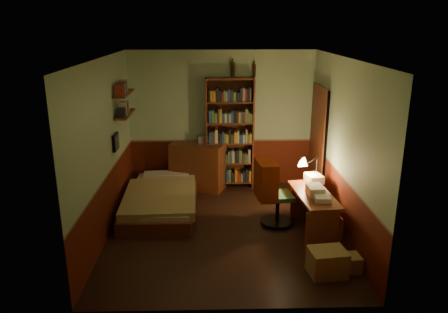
{
  "coord_description": "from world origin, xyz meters",
  "views": [
    {
      "loc": [
        -0.18,
        -6.16,
        3.08
      ],
      "look_at": [
        0.0,
        0.25,
        1.1
      ],
      "focal_mm": 35.0,
      "sensor_mm": 36.0,
      "label": 1
    }
  ],
  "objects_px": {
    "desk": "(313,213)",
    "desk_lamp": "(317,165)",
    "bed": "(161,193)",
    "mini_stereo": "(204,139)",
    "dresser": "(198,166)",
    "cardboard_box_b": "(348,263)",
    "bookshelf": "(230,134)",
    "cardboard_box_a": "(327,262)",
    "office_chair": "(278,192)"
  },
  "relations": [
    {
      "from": "dresser",
      "to": "office_chair",
      "type": "relative_size",
      "value": 0.92
    },
    {
      "from": "dresser",
      "to": "cardboard_box_b",
      "type": "xyz_separation_m",
      "value": [
        2.02,
        -3.01,
        -0.34
      ]
    },
    {
      "from": "dresser",
      "to": "desk_lamp",
      "type": "bearing_deg",
      "value": -14.45
    },
    {
      "from": "mini_stereo",
      "to": "cardboard_box_a",
      "type": "relative_size",
      "value": 0.56
    },
    {
      "from": "bed",
      "to": "bookshelf",
      "type": "bearing_deg",
      "value": 42.65
    },
    {
      "from": "bed",
      "to": "cardboard_box_a",
      "type": "distance_m",
      "value": 3.12
    },
    {
      "from": "bookshelf",
      "to": "desk",
      "type": "bearing_deg",
      "value": -60.49
    },
    {
      "from": "desk_lamp",
      "to": "dresser",
      "type": "bearing_deg",
      "value": 135.37
    },
    {
      "from": "dresser",
      "to": "mini_stereo",
      "type": "height_order",
      "value": "mini_stereo"
    },
    {
      "from": "bookshelf",
      "to": "desk",
      "type": "height_order",
      "value": "bookshelf"
    },
    {
      "from": "desk",
      "to": "desk_lamp",
      "type": "xyz_separation_m",
      "value": [
        0.16,
        0.6,
        0.58
      ]
    },
    {
      "from": "bed",
      "to": "mini_stereo",
      "type": "distance_m",
      "value": 1.49
    },
    {
      "from": "dresser",
      "to": "mini_stereo",
      "type": "xyz_separation_m",
      "value": [
        0.13,
        0.12,
        0.51
      ]
    },
    {
      "from": "dresser",
      "to": "bookshelf",
      "type": "bearing_deg",
      "value": 27.72
    },
    {
      "from": "cardboard_box_b",
      "to": "dresser",
      "type": "bearing_deg",
      "value": 123.9
    },
    {
      "from": "desk_lamp",
      "to": "desk",
      "type": "bearing_deg",
      "value": -115.69
    },
    {
      "from": "office_chair",
      "to": "desk_lamp",
      "type": "bearing_deg",
      "value": 14.66
    },
    {
      "from": "desk",
      "to": "cardboard_box_a",
      "type": "distance_m",
      "value": 1.17
    },
    {
      "from": "dresser",
      "to": "cardboard_box_b",
      "type": "relative_size",
      "value": 3.28
    },
    {
      "from": "bed",
      "to": "desk",
      "type": "bearing_deg",
      "value": -20.54
    },
    {
      "from": "desk",
      "to": "desk_lamp",
      "type": "relative_size",
      "value": 2.31
    },
    {
      "from": "office_chair",
      "to": "cardboard_box_a",
      "type": "height_order",
      "value": "office_chair"
    },
    {
      "from": "mini_stereo",
      "to": "desk",
      "type": "distance_m",
      "value": 2.71
    },
    {
      "from": "cardboard_box_a",
      "to": "office_chair",
      "type": "bearing_deg",
      "value": 105.89
    },
    {
      "from": "desk",
      "to": "desk_lamp",
      "type": "distance_m",
      "value": 0.84
    },
    {
      "from": "mini_stereo",
      "to": "desk_lamp",
      "type": "distance_m",
      "value": 2.33
    },
    {
      "from": "bookshelf",
      "to": "desk_lamp",
      "type": "distance_m",
      "value": 1.96
    },
    {
      "from": "desk",
      "to": "desk_lamp",
      "type": "height_order",
      "value": "desk_lamp"
    },
    {
      "from": "desk",
      "to": "cardboard_box_a",
      "type": "xyz_separation_m",
      "value": [
        -0.06,
        -1.16,
        -0.15
      ]
    },
    {
      "from": "bed",
      "to": "desk_lamp",
      "type": "height_order",
      "value": "desk_lamp"
    },
    {
      "from": "mini_stereo",
      "to": "office_chair",
      "type": "xyz_separation_m",
      "value": [
        1.17,
        -1.73,
        -0.41
      ]
    },
    {
      "from": "desk",
      "to": "mini_stereo",
      "type": "bearing_deg",
      "value": 123.76
    },
    {
      "from": "bookshelf",
      "to": "desk_lamp",
      "type": "height_order",
      "value": "bookshelf"
    },
    {
      "from": "dresser",
      "to": "mini_stereo",
      "type": "distance_m",
      "value": 0.54
    },
    {
      "from": "mini_stereo",
      "to": "cardboard_box_b",
      "type": "height_order",
      "value": "mini_stereo"
    },
    {
      "from": "bed",
      "to": "desk_lamp",
      "type": "relative_size",
      "value": 4.03
    },
    {
      "from": "dresser",
      "to": "desk",
      "type": "relative_size",
      "value": 0.84
    },
    {
      "from": "bed",
      "to": "bookshelf",
      "type": "distance_m",
      "value": 1.79
    },
    {
      "from": "dresser",
      "to": "desk",
      "type": "height_order",
      "value": "dresser"
    },
    {
      "from": "mini_stereo",
      "to": "office_chair",
      "type": "height_order",
      "value": "office_chair"
    },
    {
      "from": "cardboard_box_b",
      "to": "mini_stereo",
      "type": "bearing_deg",
      "value": 121.08
    },
    {
      "from": "bed",
      "to": "bookshelf",
      "type": "height_order",
      "value": "bookshelf"
    },
    {
      "from": "office_chair",
      "to": "cardboard_box_b",
      "type": "relative_size",
      "value": 3.57
    },
    {
      "from": "cardboard_box_b",
      "to": "bed",
      "type": "bearing_deg",
      "value": 142.5
    },
    {
      "from": "mini_stereo",
      "to": "dresser",
      "type": "bearing_deg",
      "value": -144.73
    },
    {
      "from": "bookshelf",
      "to": "cardboard_box_a",
      "type": "bearing_deg",
      "value": -71.45
    },
    {
      "from": "bed",
      "to": "cardboard_box_a",
      "type": "xyz_separation_m",
      "value": [
        2.32,
        -2.08,
        -0.14
      ]
    },
    {
      "from": "office_chair",
      "to": "cardboard_box_a",
      "type": "distance_m",
      "value": 1.58
    },
    {
      "from": "desk_lamp",
      "to": "cardboard_box_b",
      "type": "relative_size",
      "value": 1.7
    },
    {
      "from": "dresser",
      "to": "bed",
      "type": "bearing_deg",
      "value": -100.8
    }
  ]
}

